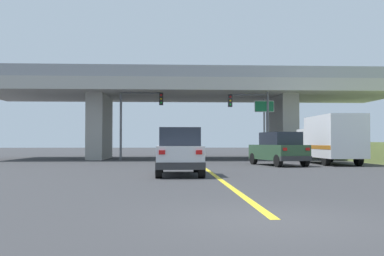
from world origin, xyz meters
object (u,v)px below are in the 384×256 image
at_px(suv_crossing, 279,149).
at_px(highway_sign, 264,115).
at_px(box_truck, 330,139).
at_px(sedan_oncoming, 178,146).
at_px(traffic_signal_nearside, 255,113).
at_px(traffic_signal_farside, 135,112).
at_px(suv_lead, 179,152).
at_px(semi_truck_distant, 182,141).

relative_size(suv_crossing, highway_sign, 1.00).
height_order(box_truck, sedan_oncoming, box_truck).
height_order(traffic_signal_nearside, traffic_signal_farside, traffic_signal_farside).
bearing_deg(suv_crossing, sedan_oncoming, 91.30).
bearing_deg(suv_crossing, suv_lead, -141.92).
xyz_separation_m(suv_lead, box_truck, (9.99, 9.35, 0.62)).
bearing_deg(suv_lead, suv_crossing, 51.15).
bearing_deg(semi_truck_distant, traffic_signal_nearside, -79.25).
relative_size(suv_lead, box_truck, 0.63).
height_order(traffic_signal_nearside, semi_truck_distant, traffic_signal_nearside).
bearing_deg(traffic_signal_farside, suv_crossing, -42.49).
bearing_deg(suv_lead, traffic_signal_nearside, 68.03).
distance_m(sedan_oncoming, traffic_signal_nearside, 15.88).
bearing_deg(suv_lead, traffic_signal_farside, 100.94).
bearing_deg(highway_sign, traffic_signal_farside, -177.76).
height_order(suv_lead, sedan_oncoming, same).
bearing_deg(sedan_oncoming, suv_crossing, -75.64).
xyz_separation_m(sedan_oncoming, highway_sign, (6.72, -13.28, 2.59)).
bearing_deg(semi_truck_distant, suv_lead, -91.72).
relative_size(traffic_signal_farside, semi_truck_distant, 0.89).
bearing_deg(traffic_signal_farside, box_truck, -27.73).
bearing_deg(traffic_signal_farside, highway_sign, 2.24).
distance_m(sedan_oncoming, semi_truck_distant, 11.52).
relative_size(suv_lead, suv_crossing, 0.93).
height_order(sedan_oncoming, traffic_signal_farside, traffic_signal_farside).
bearing_deg(semi_truck_distant, box_truck, -74.75).
relative_size(sedan_oncoming, highway_sign, 0.93).
distance_m(box_truck, highway_sign, 8.06).
xyz_separation_m(suv_crossing, traffic_signal_nearside, (-0.01, 7.66, 2.67)).
relative_size(suv_crossing, traffic_signal_nearside, 0.85).
bearing_deg(suv_crossing, semi_truck_distant, 85.29).
bearing_deg(semi_truck_distant, sedan_oncoming, -93.69).
xyz_separation_m(traffic_signal_nearside, semi_truck_distant, (-4.95, 26.07, -2.12)).
relative_size(suv_crossing, traffic_signal_farside, 0.82).
bearing_deg(traffic_signal_nearside, suv_crossing, -89.94).
distance_m(box_truck, traffic_signal_farside, 14.99).
bearing_deg(box_truck, suv_lead, -136.89).
distance_m(box_truck, traffic_signal_nearside, 7.39).
xyz_separation_m(box_truck, traffic_signal_farside, (-13.13, 6.90, 2.20)).
xyz_separation_m(suv_lead, traffic_signal_farside, (-3.14, 16.25, 2.81)).
relative_size(suv_crossing, box_truck, 0.68).
distance_m(suv_lead, box_truck, 13.70).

